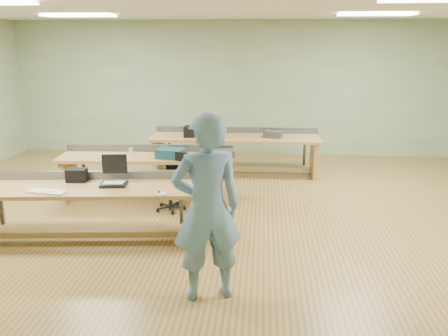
{
  "coord_description": "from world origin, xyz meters",
  "views": [
    {
      "loc": [
        0.7,
        -6.79,
        2.57
      ],
      "look_at": [
        0.18,
        -0.6,
        0.88
      ],
      "focal_mm": 38.0,
      "sensor_mm": 36.0,
      "label": 1
    }
  ],
  "objects_px": {
    "task_chair": "(172,189)",
    "mug": "(159,152)",
    "workbench_back": "(235,145)",
    "person": "(207,208)",
    "drinks_can": "(131,151)",
    "workbench_mid": "(147,167)",
    "parts_bin_teal": "(171,153)",
    "camera_bag": "(77,175)",
    "laptop_base": "(114,184)",
    "parts_bin_grey": "(221,154)",
    "workbench_front": "(84,200)"
  },
  "relations": [
    {
      "from": "task_chair",
      "to": "mug",
      "type": "xyz_separation_m",
      "value": [
        -0.3,
        0.49,
        0.47
      ]
    },
    {
      "from": "workbench_back",
      "to": "person",
      "type": "bearing_deg",
      "value": -90.44
    },
    {
      "from": "workbench_back",
      "to": "drinks_can",
      "type": "bearing_deg",
      "value": -134.74
    },
    {
      "from": "workbench_mid",
      "to": "parts_bin_teal",
      "type": "distance_m",
      "value": 0.52
    },
    {
      "from": "workbench_back",
      "to": "camera_bag",
      "type": "relative_size",
      "value": 12.69
    },
    {
      "from": "laptop_base",
      "to": "parts_bin_teal",
      "type": "relative_size",
      "value": 0.78
    },
    {
      "from": "laptop_base",
      "to": "parts_bin_grey",
      "type": "height_order",
      "value": "parts_bin_grey"
    },
    {
      "from": "task_chair",
      "to": "parts_bin_grey",
      "type": "bearing_deg",
      "value": 54.76
    },
    {
      "from": "person",
      "to": "task_chair",
      "type": "bearing_deg",
      "value": -89.0
    },
    {
      "from": "workbench_front",
      "to": "workbench_mid",
      "type": "xyz_separation_m",
      "value": [
        0.41,
        1.72,
        -0.0
      ]
    },
    {
      "from": "task_chair",
      "to": "parts_bin_teal",
      "type": "distance_m",
      "value": 0.59
    },
    {
      "from": "parts_bin_grey",
      "to": "drinks_can",
      "type": "bearing_deg",
      "value": 177.5
    },
    {
      "from": "person",
      "to": "parts_bin_grey",
      "type": "xyz_separation_m",
      "value": [
        -0.13,
        2.97,
        -0.16
      ]
    },
    {
      "from": "workbench_front",
      "to": "task_chair",
      "type": "distance_m",
      "value": 1.58
    },
    {
      "from": "workbench_front",
      "to": "laptop_base",
      "type": "xyz_separation_m",
      "value": [
        0.39,
        0.05,
        0.21
      ]
    },
    {
      "from": "workbench_mid",
      "to": "parts_bin_teal",
      "type": "bearing_deg",
      "value": -20.66
    },
    {
      "from": "laptop_base",
      "to": "task_chair",
      "type": "relative_size",
      "value": 0.36
    },
    {
      "from": "person",
      "to": "camera_bag",
      "type": "distance_m",
      "value": 2.41
    },
    {
      "from": "workbench_mid",
      "to": "workbench_back",
      "type": "bearing_deg",
      "value": 48.56
    },
    {
      "from": "laptop_base",
      "to": "drinks_can",
      "type": "xyz_separation_m",
      "value": [
        -0.25,
        1.71,
        0.04
      ]
    },
    {
      "from": "person",
      "to": "drinks_can",
      "type": "relative_size",
      "value": 16.49
    },
    {
      "from": "workbench_front",
      "to": "mug",
      "type": "xyz_separation_m",
      "value": [
        0.61,
        1.77,
        0.24
      ]
    },
    {
      "from": "task_chair",
      "to": "camera_bag",
      "type": "bearing_deg",
      "value": -109.12
    },
    {
      "from": "parts_bin_grey",
      "to": "workbench_back",
      "type": "bearing_deg",
      "value": 85.63
    },
    {
      "from": "task_chair",
      "to": "workbench_back",
      "type": "bearing_deg",
      "value": 92.97
    },
    {
      "from": "workbench_front",
      "to": "task_chair",
      "type": "xyz_separation_m",
      "value": [
        0.91,
        1.27,
        -0.23
      ]
    },
    {
      "from": "person",
      "to": "parts_bin_grey",
      "type": "relative_size",
      "value": 4.78
    },
    {
      "from": "task_chair",
      "to": "parts_bin_grey",
      "type": "height_order",
      "value": "task_chair"
    },
    {
      "from": "workbench_front",
      "to": "laptop_base",
      "type": "relative_size",
      "value": 9.33
    },
    {
      "from": "parts_bin_grey",
      "to": "camera_bag",
      "type": "bearing_deg",
      "value": -139.65
    },
    {
      "from": "mug",
      "to": "drinks_can",
      "type": "bearing_deg",
      "value": -178.79
    },
    {
      "from": "workbench_front",
      "to": "person",
      "type": "distance_m",
      "value": 2.22
    },
    {
      "from": "parts_bin_teal",
      "to": "mug",
      "type": "relative_size",
      "value": 3.54
    },
    {
      "from": "camera_bag",
      "to": "parts_bin_grey",
      "type": "height_order",
      "value": "camera_bag"
    },
    {
      "from": "person",
      "to": "workbench_front",
      "type": "bearing_deg",
      "value": -53.58
    },
    {
      "from": "parts_bin_grey",
      "to": "laptop_base",
      "type": "bearing_deg",
      "value": -127.09
    },
    {
      "from": "workbench_front",
      "to": "parts_bin_teal",
      "type": "height_order",
      "value": "parts_bin_teal"
    },
    {
      "from": "laptop_base",
      "to": "camera_bag",
      "type": "bearing_deg",
      "value": 159.75
    },
    {
      "from": "workbench_mid",
      "to": "parts_bin_teal",
      "type": "relative_size",
      "value": 6.78
    },
    {
      "from": "drinks_can",
      "to": "person",
      "type": "bearing_deg",
      "value": -61.96
    },
    {
      "from": "camera_bag",
      "to": "parts_bin_grey",
      "type": "relative_size",
      "value": 0.64
    },
    {
      "from": "person",
      "to": "parts_bin_grey",
      "type": "distance_m",
      "value": 2.98
    },
    {
      "from": "workbench_mid",
      "to": "camera_bag",
      "type": "bearing_deg",
      "value": -112.91
    },
    {
      "from": "task_chair",
      "to": "person",
      "type": "bearing_deg",
      "value": -46.66
    },
    {
      "from": "workbench_back",
      "to": "parts_bin_teal",
      "type": "height_order",
      "value": "parts_bin_teal"
    },
    {
      "from": "workbench_front",
      "to": "laptop_base",
      "type": "bearing_deg",
      "value": 1.22
    },
    {
      "from": "workbench_back",
      "to": "mug",
      "type": "distance_m",
      "value": 2.03
    },
    {
      "from": "workbench_front",
      "to": "camera_bag",
      "type": "height_order",
      "value": "camera_bag"
    },
    {
      "from": "workbench_front",
      "to": "mug",
      "type": "relative_size",
      "value": 25.63
    },
    {
      "from": "workbench_back",
      "to": "parts_bin_grey",
      "type": "relative_size",
      "value": 8.11
    }
  ]
}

